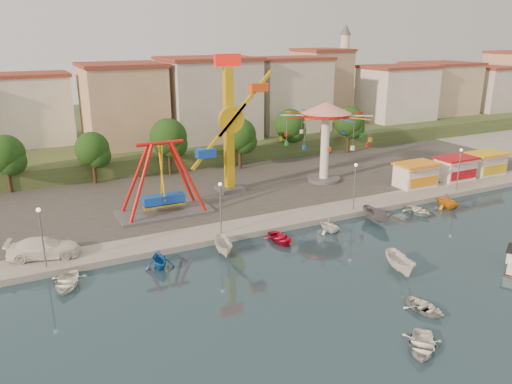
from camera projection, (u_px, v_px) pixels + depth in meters
ground at (371, 278)px, 41.46m from camera, size 200.00×200.00×0.00m
quay_deck at (159, 139)px, 94.08m from camera, size 200.00×100.00×0.60m
asphalt_pad at (227, 180)px, 66.78m from camera, size 90.00×28.00×0.01m
hill_terrace at (152, 128)px, 97.97m from camera, size 200.00×60.00×3.00m
pirate_ship_ride at (162, 180)px, 53.33m from camera, size 10.00×5.00×8.00m
kamikaze_tower at (232, 128)px, 59.80m from camera, size 7.15×3.10×16.50m
wave_swinger at (326, 124)px, 64.09m from camera, size 11.60×11.60×10.40m
booth_left at (416, 174)px, 63.55m from camera, size 5.40×3.78×3.08m
booth_mid at (455, 168)px, 66.53m from camera, size 5.40×3.78×3.08m
booth_right at (486, 163)px, 69.07m from camera, size 5.40×3.78×3.08m
lamp_post_0 at (43, 239)px, 41.29m from camera, size 0.14×0.14×5.00m
lamp_post_1 at (221, 210)px, 48.14m from camera, size 0.14×0.14×5.00m
lamp_post_2 at (354, 188)px, 54.98m from camera, size 0.14×0.14×5.00m
lamp_post_3 at (459, 170)px, 61.83m from camera, size 0.14×0.14×5.00m
tree_0 at (5, 154)px, 60.09m from camera, size 4.60×4.60×7.19m
tree_1 at (92, 149)px, 63.83m from camera, size 4.35×4.35×6.80m
tree_2 at (168, 137)px, 67.52m from camera, size 5.02×5.02×7.85m
tree_3 at (240, 135)px, 70.69m from camera, size 4.68×4.68×7.32m
tree_4 at (290, 125)px, 77.45m from camera, size 4.86×4.86×7.60m
tree_5 at (349, 122)px, 80.20m from camera, size 4.83×4.83×7.54m
building_1 at (36, 118)px, 73.78m from camera, size 12.33×9.01×8.63m
building_2 at (124, 103)px, 79.50m from camera, size 11.95×9.28×11.23m
building_3 at (212, 107)px, 83.02m from camera, size 12.59×10.50×9.20m
building_4 at (273, 100)px, 91.68m from camera, size 10.75×9.23×9.24m
building_5 at (339, 91)px, 95.48m from camera, size 12.77×10.96×11.21m
building_6 at (392, 86)px, 99.02m from camera, size 8.23×8.98×12.36m
building_7 at (418, 90)px, 108.85m from camera, size 11.59×10.93×8.76m
building_8 at (489, 81)px, 108.68m from camera, size 12.84×9.28×12.58m
minaret at (344, 69)px, 98.94m from camera, size 2.80×2.80×18.00m
rowboat_a at (425, 307)px, 36.35m from camera, size 2.75×3.50×0.66m
rowboat_b at (422, 345)px, 31.91m from camera, size 4.37×4.36×0.75m
skiff at (400, 263)px, 42.20m from camera, size 2.51×4.35×1.58m
van at (44, 248)px, 43.59m from camera, size 6.44×3.76×1.75m
moored_boat_0 at (66, 282)px, 39.90m from camera, size 3.87×4.61×0.82m
moored_boat_1 at (159, 259)px, 43.05m from camera, size 2.69×3.07×1.55m
moored_boat_2 at (224, 247)px, 45.66m from camera, size 2.20×3.99×1.46m
moored_boat_3 at (281, 239)px, 48.34m from camera, size 2.65×3.67×0.75m
moored_boat_4 at (330, 225)px, 50.67m from camera, size 3.04×3.33×1.49m
moored_boat_5 at (377, 215)px, 53.26m from camera, size 1.69×4.12×1.57m
moored_boat_6 at (418, 211)px, 55.93m from camera, size 2.56×3.56×0.73m
moored_boat_7 at (447, 201)px, 57.67m from camera, size 3.09×3.50×1.72m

